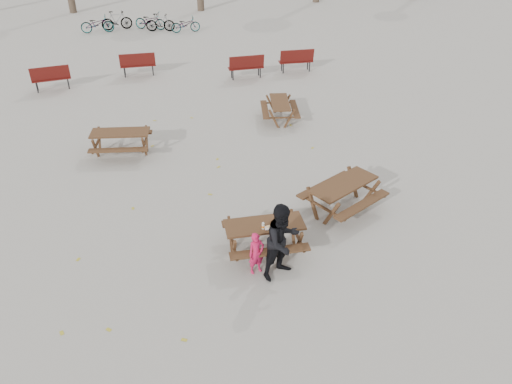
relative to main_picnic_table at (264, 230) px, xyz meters
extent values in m
plane|color=gray|center=(0.00, 0.00, -0.59)|extent=(80.00, 80.00, 0.00)
cube|color=#3D2116|center=(0.00, 0.00, 0.16)|extent=(1.80, 0.70, 0.05)
cube|color=#3D2116|center=(0.00, -0.60, -0.14)|extent=(1.80, 0.25, 0.05)
cube|color=#3D2116|center=(0.00, 0.60, -0.14)|extent=(1.80, 0.25, 0.05)
cylinder|color=#3D2116|center=(-0.75, -0.30, -0.22)|extent=(0.08, 0.08, 0.73)
cylinder|color=#3D2116|center=(-0.75, 0.30, -0.22)|extent=(0.08, 0.08, 0.73)
cylinder|color=#3D2116|center=(0.75, -0.30, -0.22)|extent=(0.08, 0.08, 0.73)
cylinder|color=#3D2116|center=(0.75, 0.30, -0.22)|extent=(0.08, 0.08, 0.73)
cube|color=white|center=(0.06, -0.19, 0.21)|extent=(0.18, 0.11, 0.03)
ellipsoid|color=tan|center=(0.06, -0.19, 0.25)|extent=(0.14, 0.06, 0.05)
cylinder|color=silver|center=(-0.07, -0.17, 0.26)|extent=(0.06, 0.06, 0.15)
cylinder|color=orange|center=(-0.07, -0.17, 0.25)|extent=(0.07, 0.07, 0.05)
cylinder|color=white|center=(-0.07, -0.17, 0.35)|extent=(0.03, 0.03, 0.02)
imported|color=#CC194C|center=(-0.32, -0.67, -0.08)|extent=(0.43, 0.34, 1.02)
imported|color=black|center=(0.21, -0.85, 0.31)|extent=(1.09, 1.01, 1.80)
imported|color=black|center=(-5.12, 20.32, -0.12)|extent=(1.79, 0.65, 0.94)
imported|color=black|center=(-4.08, 20.73, -0.08)|extent=(1.75, 0.74, 1.02)
imported|color=black|center=(-2.24, 20.46, -0.12)|extent=(1.88, 1.28, 0.93)
imported|color=black|center=(-1.71, 19.92, -0.11)|extent=(1.66, 0.74, 0.96)
imported|color=black|center=(-0.34, 19.47, -0.17)|extent=(1.63, 0.68, 0.84)
camera|label=1|loc=(-1.94, -8.89, 6.87)|focal=35.00mm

